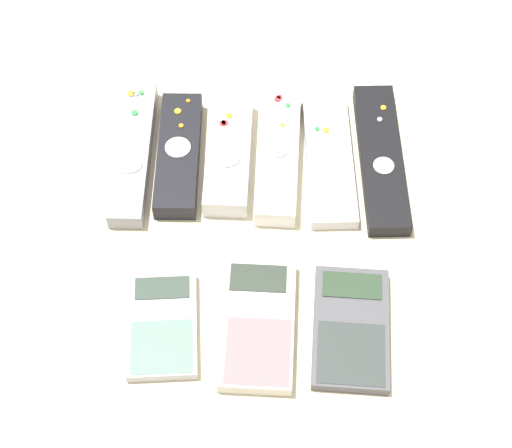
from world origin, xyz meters
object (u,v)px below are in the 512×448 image
at_px(calculator_0, 160,325).
at_px(calculator_2, 348,328).
at_px(remote_0, 131,153).
at_px(calculator_1, 252,324).
at_px(remote_5, 379,158).
at_px(remote_3, 276,155).
at_px(remote_1, 176,154).
at_px(remote_4, 327,161).
at_px(remote_2, 226,154).

xyz_separation_m(calculator_0, calculator_2, (0.20, -0.00, 0.00)).
relative_size(remote_0, calculator_1, 1.32).
bearing_deg(calculator_0, remote_0, 99.07).
bearing_deg(remote_5, remote_3, 177.94).
relative_size(remote_1, calculator_0, 1.37).
relative_size(remote_0, remote_1, 1.19).
distance_m(remote_4, calculator_0, 0.29).
height_order(remote_3, calculator_2, remote_3).
xyz_separation_m(calculator_0, calculator_1, (0.10, 0.00, 0.00)).
relative_size(remote_5, calculator_0, 1.71).
relative_size(remote_4, calculator_2, 1.30).
xyz_separation_m(calculator_1, calculator_2, (0.10, -0.00, -0.00)).
bearing_deg(remote_2, remote_3, 0.80).
distance_m(remote_4, calculator_2, 0.22).
height_order(remote_5, calculator_1, remote_5).
bearing_deg(remote_3, remote_0, -178.20).
xyz_separation_m(remote_2, calculator_2, (0.14, -0.23, -0.01)).
xyz_separation_m(remote_1, calculator_2, (0.20, -0.23, -0.01)).
xyz_separation_m(remote_2, remote_3, (0.06, -0.00, -0.00)).
bearing_deg(remote_5, remote_0, 177.39).
relative_size(remote_5, calculator_2, 1.47).
bearing_deg(calculator_2, calculator_0, -176.82).
bearing_deg(remote_5, remote_1, 177.96).
xyz_separation_m(remote_3, remote_4, (0.06, -0.00, -0.00)).
xyz_separation_m(remote_4, remote_5, (0.06, 0.00, 0.00)).
bearing_deg(calculator_2, calculator_1, -177.75).
height_order(remote_1, calculator_0, remote_1).
xyz_separation_m(remote_3, calculator_2, (0.08, -0.23, -0.01)).
relative_size(remote_1, remote_5, 0.81).
xyz_separation_m(remote_0, remote_2, (0.12, -0.00, 0.00)).
height_order(remote_3, calculator_0, remote_3).
bearing_deg(remote_2, remote_0, -179.23).
bearing_deg(remote_0, calculator_0, -76.82).
height_order(remote_3, calculator_1, remote_3).
bearing_deg(remote_5, calculator_2, -103.68).
height_order(remote_3, remote_4, remote_3).
bearing_deg(calculator_0, remote_4, 46.38).
relative_size(remote_5, calculator_1, 1.38).
distance_m(remote_5, calculator_1, 0.27).
relative_size(remote_0, remote_5, 0.96).
bearing_deg(calculator_1, remote_0, 125.95).
distance_m(remote_2, remote_3, 0.06).
height_order(calculator_1, calculator_2, calculator_1).
distance_m(remote_0, calculator_1, 0.27).
distance_m(remote_1, remote_2, 0.06).
distance_m(remote_2, calculator_2, 0.27).
distance_m(remote_4, calculator_1, 0.24).
bearing_deg(remote_4, remote_3, 174.54).
bearing_deg(remote_3, calculator_2, -68.35).
relative_size(remote_0, remote_3, 1.07).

